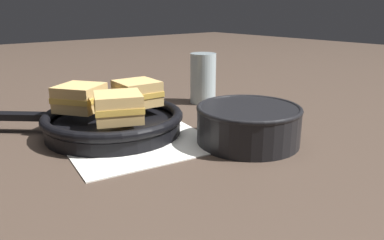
{
  "coord_description": "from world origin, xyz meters",
  "views": [
    {
      "loc": [
        -0.34,
        -0.49,
        0.22
      ],
      "look_at": [
        0.05,
        -0.02,
        0.03
      ],
      "focal_mm": 35.0,
      "sensor_mm": 36.0,
      "label": 1
    }
  ],
  "objects_px": {
    "skillet": "(112,122)",
    "drinking_glass": "(203,78)",
    "sandwich_near_right": "(118,107)",
    "spoon": "(162,132)",
    "sandwich_far_left": "(137,93)",
    "soup_bowl": "(248,122)",
    "sandwich_near_left": "(80,98)"
  },
  "relations": [
    {
      "from": "soup_bowl",
      "to": "sandwich_near_right",
      "type": "bearing_deg",
      "value": 142.57
    },
    {
      "from": "skillet",
      "to": "sandwich_near_right",
      "type": "distance_m",
      "value": 0.08
    },
    {
      "from": "sandwich_near_right",
      "to": "soup_bowl",
      "type": "bearing_deg",
      "value": -37.43
    },
    {
      "from": "spoon",
      "to": "sandwich_near_right",
      "type": "height_order",
      "value": "sandwich_near_right"
    },
    {
      "from": "sandwich_near_left",
      "to": "spoon",
      "type": "bearing_deg",
      "value": -48.89
    },
    {
      "from": "spoon",
      "to": "drinking_glass",
      "type": "relative_size",
      "value": 1.46
    },
    {
      "from": "skillet",
      "to": "sandwich_near_right",
      "type": "xyz_separation_m",
      "value": [
        -0.02,
        -0.06,
        0.04
      ]
    },
    {
      "from": "sandwich_near_right",
      "to": "spoon",
      "type": "bearing_deg",
      "value": -7.15
    },
    {
      "from": "soup_bowl",
      "to": "sandwich_near_left",
      "type": "relative_size",
      "value": 1.67
    },
    {
      "from": "spoon",
      "to": "sandwich_near_left",
      "type": "relative_size",
      "value": 1.64
    },
    {
      "from": "sandwich_near_left",
      "to": "sandwich_near_right",
      "type": "xyz_separation_m",
      "value": [
        0.02,
        -0.1,
        0.0
      ]
    },
    {
      "from": "spoon",
      "to": "sandwich_far_left",
      "type": "height_order",
      "value": "sandwich_far_left"
    },
    {
      "from": "sandwich_far_left",
      "to": "soup_bowl",
      "type": "bearing_deg",
      "value": -65.24
    },
    {
      "from": "spoon",
      "to": "skillet",
      "type": "relative_size",
      "value": 0.57
    },
    {
      "from": "sandwich_near_right",
      "to": "drinking_glass",
      "type": "xyz_separation_m",
      "value": [
        0.3,
        0.13,
        -0.01
      ]
    },
    {
      "from": "skillet",
      "to": "drinking_glass",
      "type": "distance_m",
      "value": 0.29
    },
    {
      "from": "sandwich_near_right",
      "to": "sandwich_near_left",
      "type": "bearing_deg",
      "value": 101.09
    },
    {
      "from": "sandwich_near_left",
      "to": "sandwich_far_left",
      "type": "distance_m",
      "value": 0.1
    },
    {
      "from": "skillet",
      "to": "sandwich_near_right",
      "type": "relative_size",
      "value": 3.0
    },
    {
      "from": "skillet",
      "to": "drinking_glass",
      "type": "relative_size",
      "value": 2.56
    },
    {
      "from": "soup_bowl",
      "to": "sandwich_far_left",
      "type": "bearing_deg",
      "value": 114.76
    },
    {
      "from": "skillet",
      "to": "sandwich_near_left",
      "type": "xyz_separation_m",
      "value": [
        -0.04,
        0.04,
        0.04
      ]
    },
    {
      "from": "sandwich_near_left",
      "to": "sandwich_near_right",
      "type": "relative_size",
      "value": 1.05
    },
    {
      "from": "sandwich_near_right",
      "to": "sandwich_far_left",
      "type": "relative_size",
      "value": 1.22
    },
    {
      "from": "spoon",
      "to": "sandwich_near_left",
      "type": "height_order",
      "value": "sandwich_near_left"
    },
    {
      "from": "sandwich_near_left",
      "to": "drinking_glass",
      "type": "xyz_separation_m",
      "value": [
        0.32,
        0.02,
        -0.01
      ]
    },
    {
      "from": "soup_bowl",
      "to": "sandwich_far_left",
      "type": "distance_m",
      "value": 0.22
    },
    {
      "from": "spoon",
      "to": "sandwich_near_left",
      "type": "distance_m",
      "value": 0.16
    },
    {
      "from": "drinking_glass",
      "to": "sandwich_far_left",
      "type": "bearing_deg",
      "value": -165.27
    },
    {
      "from": "soup_bowl",
      "to": "spoon",
      "type": "xyz_separation_m",
      "value": [
        -0.09,
        0.12,
        -0.03
      ]
    },
    {
      "from": "sandwich_near_left",
      "to": "soup_bowl",
      "type": "bearing_deg",
      "value": -50.71
    },
    {
      "from": "skillet",
      "to": "sandwich_far_left",
      "type": "distance_m",
      "value": 0.08
    }
  ]
}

